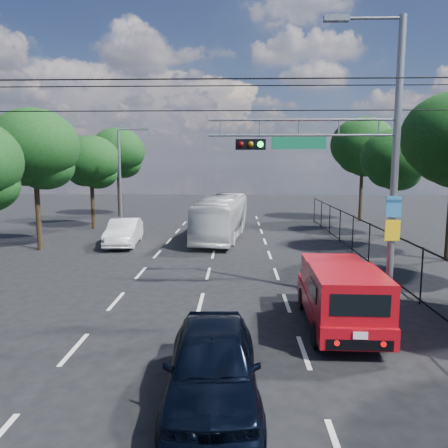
{
  "coord_description": "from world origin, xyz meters",
  "views": [
    {
      "loc": [
        1.26,
        -6.75,
        4.85
      ],
      "look_at": [
        0.82,
        7.81,
        2.8
      ],
      "focal_mm": 35.0,
      "sensor_mm": 36.0,
      "label": 1
    }
  ],
  "objects_px": {
    "signal_mast": "(359,151)",
    "white_van": "(124,232)",
    "red_pickup": "(340,294)",
    "navy_hatchback": "(212,364)",
    "white_bus": "(222,217)"
  },
  "relations": [
    {
      "from": "signal_mast",
      "to": "white_van",
      "type": "bearing_deg",
      "value": 135.44
    },
    {
      "from": "red_pickup",
      "to": "navy_hatchback",
      "type": "xyz_separation_m",
      "value": [
        -3.52,
        -4.13,
        -0.24
      ]
    },
    {
      "from": "red_pickup",
      "to": "navy_hatchback",
      "type": "bearing_deg",
      "value": -130.44
    },
    {
      "from": "navy_hatchback",
      "to": "white_bus",
      "type": "height_order",
      "value": "white_bus"
    },
    {
      "from": "red_pickup",
      "to": "white_van",
      "type": "bearing_deg",
      "value": 127.19
    },
    {
      "from": "red_pickup",
      "to": "white_bus",
      "type": "xyz_separation_m",
      "value": [
        -4.02,
        15.41,
        0.34
      ]
    },
    {
      "from": "navy_hatchback",
      "to": "red_pickup",
      "type": "bearing_deg",
      "value": 47.34
    },
    {
      "from": "signal_mast",
      "to": "red_pickup",
      "type": "relative_size",
      "value": 1.8
    },
    {
      "from": "red_pickup",
      "to": "white_van",
      "type": "relative_size",
      "value": 1.13
    },
    {
      "from": "white_van",
      "to": "navy_hatchback",
      "type": "bearing_deg",
      "value": -74.3
    },
    {
      "from": "navy_hatchback",
      "to": "white_van",
      "type": "distance_m",
      "value": 18.05
    },
    {
      "from": "signal_mast",
      "to": "white_van",
      "type": "height_order",
      "value": "signal_mast"
    },
    {
      "from": "signal_mast",
      "to": "white_van",
      "type": "xyz_separation_m",
      "value": [
        -10.72,
        10.55,
        -4.47
      ]
    },
    {
      "from": "white_bus",
      "to": "white_van",
      "type": "distance_m",
      "value": 6.3
    },
    {
      "from": "red_pickup",
      "to": "white_bus",
      "type": "height_order",
      "value": "white_bus"
    }
  ]
}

